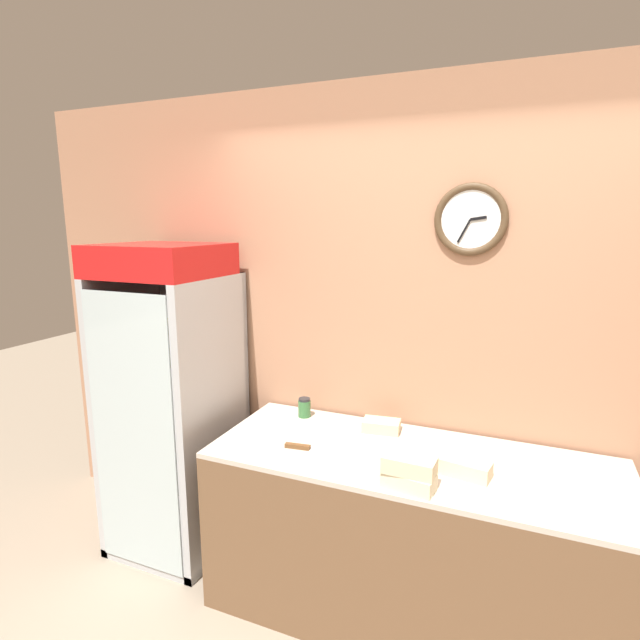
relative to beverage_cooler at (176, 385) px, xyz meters
The scene contains 9 objects.
wall_back 1.53m from the beverage_cooler, 13.31° to the left, with size 5.20×0.09×2.70m.
prep_counter 1.56m from the beverage_cooler, ahead, with size 1.96×0.75×0.86m.
beverage_cooler is the anchor object (origin of this frame).
sandwich_stack_bottom 1.55m from the beverage_cooler, 13.94° to the right, with size 0.23×0.14×0.07m.
sandwich_stack_middle 1.55m from the beverage_cooler, 13.94° to the right, with size 0.22×0.12×0.07m.
sandwich_flat_left 1.72m from the beverage_cooler, ahead, with size 0.24×0.14×0.07m.
sandwich_flat_right 1.25m from the beverage_cooler, ahead, with size 0.21×0.14×0.06m.
chefs_knife 1.00m from the beverage_cooler, 12.02° to the right, with size 0.36×0.08×0.02m.
condiment_jar 0.79m from the beverage_cooler, 12.75° to the left, with size 0.07×0.07×0.11m.
Camera 1 is at (0.46, -1.30, 1.98)m, focal length 28.00 mm.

